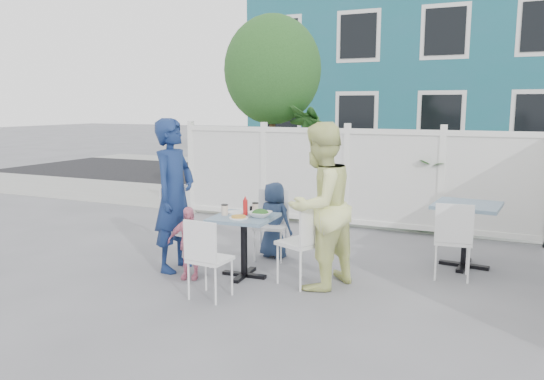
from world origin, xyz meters
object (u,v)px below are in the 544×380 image
at_px(spare_table, 467,218).
at_px(chair_back, 272,219).
at_px(chair_right, 307,236).
at_px(chair_left, 182,221).
at_px(chair_near, 206,253).
at_px(man, 174,195).
at_px(utility_cabinet, 265,167).
at_px(main_table, 244,230).
at_px(woman, 319,206).
at_px(toddler, 189,243).
at_px(boy, 274,220).

xyz_separation_m(spare_table, chair_back, (-2.32, -0.58, -0.10)).
bearing_deg(chair_right, spare_table, -23.39).
relative_size(chair_left, chair_near, 1.19).
height_order(chair_right, chair_near, chair_right).
relative_size(chair_back, man, 0.49).
xyz_separation_m(utility_cabinet, main_table, (1.81, -4.46, -0.16)).
distance_m(main_table, chair_back, 0.85).
bearing_deg(chair_right, chair_back, 66.57).
height_order(utility_cabinet, chair_left, utility_cabinet).
height_order(utility_cabinet, spare_table, utility_cabinet).
height_order(main_table, chair_back, chair_back).
relative_size(chair_back, woman, 0.49).
bearing_deg(main_table, toddler, -150.51).
bearing_deg(boy, chair_back, 55.50).
bearing_deg(man, woman, -88.33).
height_order(utility_cabinet, chair_right, utility_cabinet).
bearing_deg(spare_table, chair_right, -136.87).
xyz_separation_m(man, toddler, (0.34, -0.23, -0.49)).
height_order(woman, boy, woman).
bearing_deg(woman, main_table, -68.04).
bearing_deg(woman, man, -66.61).
bearing_deg(chair_back, chair_near, 79.87).
relative_size(main_table, man, 0.39).
bearing_deg(utility_cabinet, woman, -61.66).
bearing_deg(chair_right, woman, -52.15).
bearing_deg(chair_left, chair_near, 60.73).
relative_size(spare_table, chair_back, 0.92).
bearing_deg(boy, chair_left, 57.20).
bearing_deg(toddler, boy, 46.91).
relative_size(chair_back, toddler, 1.05).
distance_m(utility_cabinet, man, 4.64).
distance_m(main_table, toddler, 0.64).
height_order(chair_left, woman, woman).
relative_size(boy, toddler, 1.18).
bearing_deg(chair_back, utility_cabinet, -74.69).
relative_size(chair_left, man, 0.55).
relative_size(chair_right, toddler, 1.15).
bearing_deg(chair_right, toddler, 126.77).
relative_size(chair_right, chair_near, 1.15).
distance_m(chair_left, boy, 1.20).
distance_m(main_table, boy, 0.87).
height_order(chair_back, toddler, chair_back).
relative_size(spare_table, chair_near, 0.97).
distance_m(chair_back, boy, 0.04).
height_order(utility_cabinet, main_table, utility_cabinet).
relative_size(main_table, chair_near, 0.85).
relative_size(chair_near, toddler, 1.00).
distance_m(chair_left, toddler, 0.45).
height_order(chair_back, woman, woman).
height_order(main_table, boy, boy).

